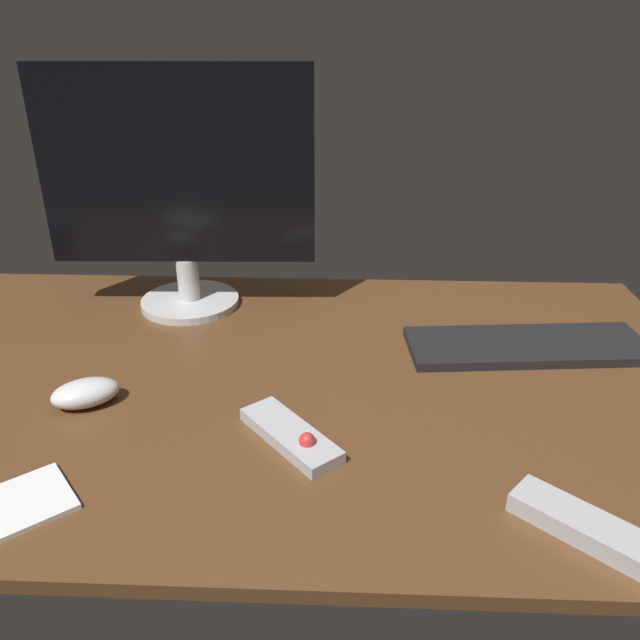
% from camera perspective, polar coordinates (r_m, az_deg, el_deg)
% --- Properties ---
extents(desk, '(1.40, 0.84, 0.02)m').
position_cam_1_polar(desk, '(1.04, -3.37, -5.55)').
color(desk, brown).
rests_on(desk, ground).
extents(monitor, '(0.50, 0.19, 0.46)m').
position_cam_1_polar(monitor, '(1.22, -12.54, 11.93)').
color(monitor, silver).
rests_on(monitor, desk).
extents(keyboard, '(0.42, 0.17, 0.02)m').
position_cam_1_polar(keyboard, '(1.16, 18.06, -2.21)').
color(keyboard, black).
rests_on(keyboard, desk).
extents(computer_mouse, '(0.11, 0.10, 0.04)m').
position_cam_1_polar(computer_mouse, '(1.01, -20.28, -6.15)').
color(computer_mouse, silver).
rests_on(computer_mouse, desk).
extents(media_remote, '(0.15, 0.17, 0.03)m').
position_cam_1_polar(media_remote, '(0.88, -2.59, -10.29)').
color(media_remote, '#B7B7BC').
rests_on(media_remote, desk).
extents(tv_remote, '(0.17, 0.16, 0.02)m').
position_cam_1_polar(tv_remote, '(0.80, 23.28, -16.95)').
color(tv_remote, '#B7B7BC').
rests_on(tv_remote, desk).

